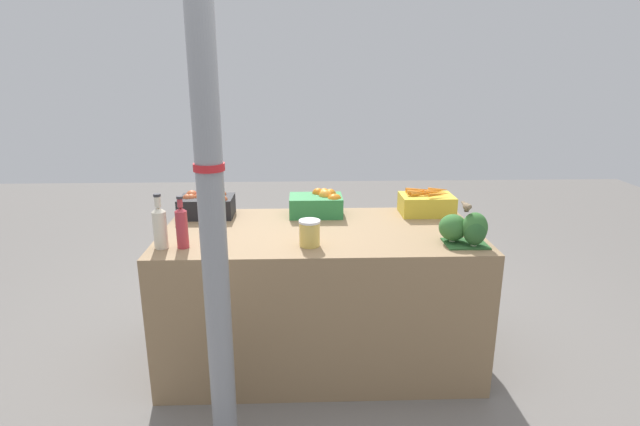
% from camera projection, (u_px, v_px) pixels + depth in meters
% --- Properties ---
extents(ground_plane, '(10.00, 10.00, 0.00)m').
position_uv_depth(ground_plane, '(320.00, 355.00, 3.13)').
color(ground_plane, slate).
extents(market_table, '(1.82, 0.91, 0.83)m').
position_uv_depth(market_table, '(320.00, 295.00, 3.01)').
color(market_table, '#937551').
rests_on(market_table, ground_plane).
extents(support_pole, '(0.13, 0.13, 2.47)m').
position_uv_depth(support_pole, '(211.00, 195.00, 2.03)').
color(support_pole, gray).
rests_on(support_pole, ground_plane).
extents(apple_crate, '(0.33, 0.23, 0.16)m').
position_uv_depth(apple_crate, '(206.00, 204.00, 3.14)').
color(apple_crate, black).
rests_on(apple_crate, market_table).
extents(orange_crate, '(0.33, 0.23, 0.16)m').
position_uv_depth(orange_crate, '(319.00, 203.00, 3.16)').
color(orange_crate, '#2D8442').
rests_on(orange_crate, market_table).
extents(carrot_crate, '(0.33, 0.23, 0.16)m').
position_uv_depth(carrot_crate, '(426.00, 203.00, 3.18)').
color(carrot_crate, gold).
rests_on(carrot_crate, market_table).
extents(broccoli_pile, '(0.25, 0.21, 0.18)m').
position_uv_depth(broccoli_pile, '(466.00, 229.00, 2.62)').
color(broccoli_pile, '#2D602D').
rests_on(broccoli_pile, market_table).
extents(juice_bottle_cloudy, '(0.07, 0.07, 0.29)m').
position_uv_depth(juice_bottle_cloudy, '(160.00, 226.00, 2.57)').
color(juice_bottle_cloudy, beige).
rests_on(juice_bottle_cloudy, market_table).
extents(juice_bottle_ruby, '(0.06, 0.06, 0.28)m').
position_uv_depth(juice_bottle_ruby, '(182.00, 226.00, 2.57)').
color(juice_bottle_ruby, '#B2333D').
rests_on(juice_bottle_ruby, market_table).
extents(pickle_jar, '(0.11, 0.11, 0.14)m').
position_uv_depth(pickle_jar, '(310.00, 233.00, 2.61)').
color(pickle_jar, '#DBBC56').
rests_on(pickle_jar, market_table).
extents(sparrow_bird, '(0.04, 0.14, 0.05)m').
position_uv_depth(sparrow_bird, '(467.00, 207.00, 2.58)').
color(sparrow_bird, '#4C3D2D').
rests_on(sparrow_bird, broccoli_pile).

